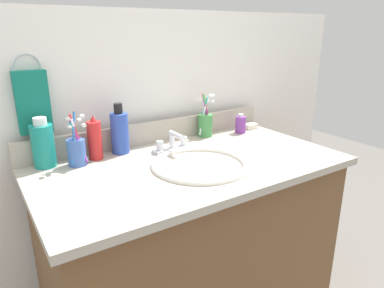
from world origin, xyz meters
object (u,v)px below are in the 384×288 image
(faucet, at_px, (173,144))
(bottle_shampoo_blue, at_px, (120,132))
(bottle_spray_red, at_px, (95,140))
(cup_blue_plastic, at_px, (77,150))
(soap_bar, at_px, (250,126))
(bottle_cream_purple, at_px, (240,124))
(bottle_mouthwash_teal, at_px, (43,145))
(cup_green, at_px, (205,123))
(hand_towel, at_px, (33,102))

(faucet, distance_m, bottle_shampoo_blue, 0.21)
(bottle_spray_red, bearing_deg, bottle_shampoo_blue, 8.38)
(faucet, distance_m, cup_blue_plastic, 0.37)
(soap_bar, bearing_deg, bottle_spray_red, -179.90)
(bottle_cream_purple, height_order, cup_blue_plastic, cup_blue_plastic)
(bottle_mouthwash_teal, xyz_separation_m, cup_green, (0.69, -0.00, -0.02))
(hand_towel, height_order, cup_blue_plastic, hand_towel)
(cup_green, bearing_deg, bottle_spray_red, -177.93)
(hand_towel, distance_m, bottle_cream_purple, 0.89)
(bottle_shampoo_blue, bearing_deg, hand_towel, 165.93)
(faucet, height_order, bottle_spray_red, bottle_spray_red)
(bottle_spray_red, relative_size, cup_green, 0.86)
(cup_blue_plastic, bearing_deg, hand_towel, 132.54)
(faucet, distance_m, cup_green, 0.25)
(bottle_shampoo_blue, height_order, bottle_cream_purple, bottle_shampoo_blue)
(bottle_spray_red, bearing_deg, cup_blue_plastic, -160.42)
(bottle_shampoo_blue, relative_size, bottle_mouthwash_teal, 1.11)
(soap_bar, bearing_deg, cup_green, 176.18)
(cup_blue_plastic, relative_size, soap_bar, 3.03)
(soap_bar, bearing_deg, bottle_cream_purple, -161.47)
(faucet, bearing_deg, bottle_mouthwash_teal, 167.79)
(soap_bar, bearing_deg, cup_blue_plastic, -178.09)
(bottle_shampoo_blue, distance_m, cup_green, 0.41)
(bottle_mouthwash_teal, bearing_deg, soap_bar, -1.28)
(bottle_shampoo_blue, distance_m, bottle_cream_purple, 0.58)
(faucet, bearing_deg, bottle_shampoo_blue, 153.10)
(bottle_shampoo_blue, distance_m, bottle_mouthwash_teal, 0.28)
(hand_towel, distance_m, cup_green, 0.71)
(bottle_shampoo_blue, xyz_separation_m, bottle_cream_purple, (0.58, -0.04, -0.04))
(faucet, xyz_separation_m, bottle_shampoo_blue, (-0.18, 0.09, 0.06))
(hand_towel, relative_size, faucet, 1.38)
(faucet, relative_size, cup_green, 0.81)
(cup_green, relative_size, cup_blue_plastic, 1.01)
(cup_blue_plastic, xyz_separation_m, soap_bar, (0.85, 0.03, -0.04))
(hand_towel, relative_size, bottle_cream_purple, 2.42)
(cup_green, bearing_deg, bottle_shampoo_blue, -179.56)
(bottle_cream_purple, relative_size, bottle_mouthwash_teal, 0.51)
(bottle_shampoo_blue, relative_size, bottle_cream_purple, 2.17)
(hand_towel, bearing_deg, bottle_cream_purple, -7.61)
(bottle_spray_red, xyz_separation_m, soap_bar, (0.77, 0.00, -0.06))
(bottle_cream_purple, xyz_separation_m, cup_green, (-0.17, 0.05, 0.02))
(hand_towel, xyz_separation_m, bottle_shampoo_blue, (0.28, -0.07, -0.14))
(faucet, bearing_deg, soap_bar, 9.28)
(bottle_shampoo_blue, distance_m, cup_blue_plastic, 0.19)
(bottle_shampoo_blue, relative_size, soap_bar, 3.08)
(hand_towel, height_order, faucet, hand_towel)
(bottle_cream_purple, relative_size, bottle_spray_red, 0.54)
(hand_towel, height_order, bottle_mouthwash_teal, hand_towel)
(cup_blue_plastic, bearing_deg, bottle_mouthwash_teal, 153.71)
(faucet, relative_size, bottle_cream_purple, 1.76)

